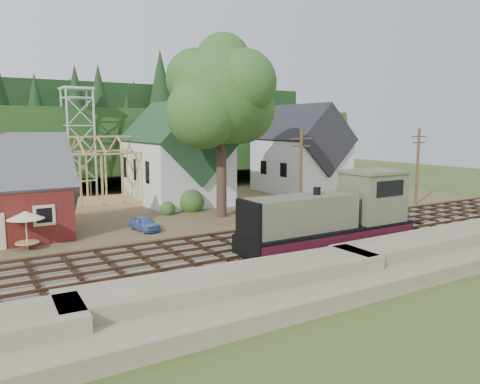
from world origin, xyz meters
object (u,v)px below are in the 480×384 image
locomotive (334,218)px  patio_set (26,217)px  car_red (337,189)px  car_blue (144,223)px

locomotive → patio_set: 20.01m
locomotive → car_red: bearing=46.5°
patio_set → car_blue: bearing=9.8°
locomotive → patio_set: size_ratio=4.99×
locomotive → car_blue: size_ratio=3.89×
locomotive → patio_set: bearing=151.1°
locomotive → car_red: locomotive is taller
locomotive → car_red: 24.65m
patio_set → locomotive: bearing=-28.9°
car_blue → car_red: 26.87m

